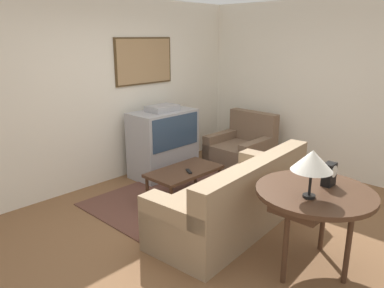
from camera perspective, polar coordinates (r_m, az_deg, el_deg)
ground_plane at (r=4.52m, az=3.01°, el=-12.28°), size 12.00×12.00×0.00m
wall_back at (r=5.65m, az=-13.46°, el=7.64°), size 12.00×0.10×2.70m
wall_right at (r=6.27m, az=19.20°, el=7.94°), size 0.06×12.00×2.70m
area_rug at (r=5.26m, az=-0.31°, el=-7.88°), size 2.53×1.84×0.01m
tv at (r=5.93m, az=-4.40°, el=0.25°), size 1.03×0.59×1.12m
couch at (r=4.39m, az=6.56°, el=-8.69°), size 2.17×1.02×0.86m
armchair at (r=6.39m, az=7.59°, el=-0.94°), size 0.91×0.91×0.91m
coffee_table at (r=5.07m, az=-1.18°, el=-4.40°), size 1.03×0.56×0.42m
console_table at (r=3.63m, az=18.25°, el=-7.72°), size 1.08×1.08×0.80m
table_lamp at (r=3.32m, az=17.85°, el=-2.49°), size 0.36×0.36×0.43m
mantel_clock at (r=3.72m, az=20.17°, el=-4.35°), size 0.14×0.10×0.22m
remote at (r=4.96m, az=-0.50°, el=-4.18°), size 0.12×0.16×0.02m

